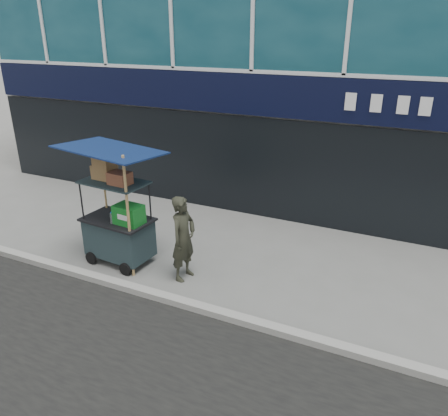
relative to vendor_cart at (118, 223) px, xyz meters
The scene contains 4 objects.
ground 1.70m from the vendor_cart, 23.73° to the right, with size 80.00×80.00×0.00m, color slate.
curb 1.75m from the vendor_cart, 30.42° to the right, with size 80.00×0.18×0.12m, color gray.
vendor_cart is the anchor object (origin of this frame).
vendor_man 1.43m from the vendor_cart, ahead, with size 0.58×0.38×1.60m, color #292A1F.
Camera 1 is at (3.71, -5.41, 4.28)m, focal length 35.00 mm.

